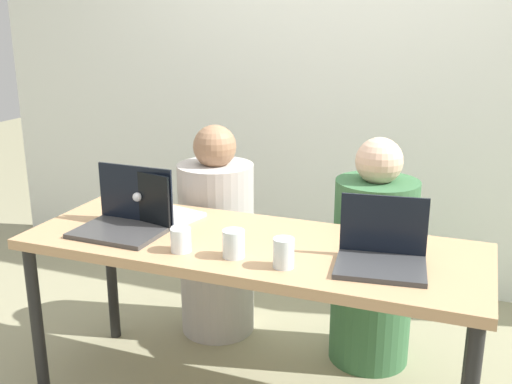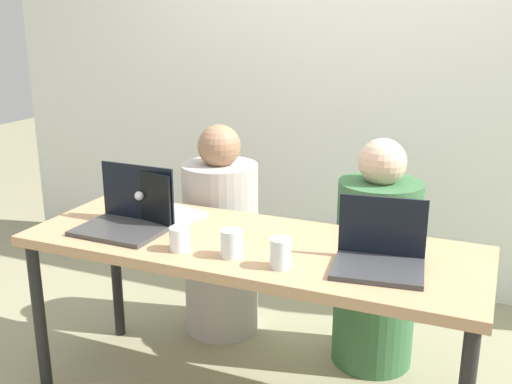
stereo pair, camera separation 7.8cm
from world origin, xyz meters
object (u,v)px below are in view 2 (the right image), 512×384
object	(u,v)px
water_glass_right	(280,255)
laptop_front_left	(127,216)
water_glass_left	(180,240)
laptop_front_right	(379,253)
water_glass_center	(232,245)
person_on_right	(376,267)
laptop_back_left	(156,207)
person_on_left	(221,242)

from	to	relation	value
water_glass_right	laptop_front_left	bearing A→B (deg)	170.38
water_glass_left	laptop_front_right	bearing A→B (deg)	10.60
water_glass_center	water_glass_right	xyz separation A→B (m)	(0.19, -0.02, 0.00)
laptop_front_left	person_on_right	bearing A→B (deg)	34.87
laptop_front_left	laptop_back_left	bearing A→B (deg)	77.50
person_on_left	laptop_front_left	distance (m)	0.68
person_on_left	water_glass_right	size ratio (longest dim) A/B	10.13
water_glass_center	water_glass_left	bearing A→B (deg)	-174.67
person_on_right	laptop_back_left	xyz separation A→B (m)	(-0.86, -0.44, 0.30)
laptop_front_left	water_glass_left	world-z (taller)	laptop_front_left
person_on_left	laptop_back_left	distance (m)	0.54
water_glass_right	laptop_front_right	bearing A→B (deg)	23.59
laptop_front_left	water_glass_left	distance (m)	0.33
water_glass_center	laptop_back_left	bearing A→B (deg)	151.96
water_glass_center	water_glass_left	size ratio (longest dim) A/B	1.14
laptop_front_right	water_glass_center	size ratio (longest dim) A/B	3.29
person_on_left	water_glass_center	world-z (taller)	person_on_left
person_on_left	water_glass_left	xyz separation A→B (m)	(0.19, -0.71, 0.29)
water_glass_center	water_glass_right	distance (m)	0.19
laptop_front_left	water_glass_left	xyz separation A→B (m)	(0.31, -0.12, -0.02)
laptop_back_left	laptop_front_right	size ratio (longest dim) A/B	1.10
laptop_front_left	water_glass_right	world-z (taller)	laptop_front_left
laptop_back_left	water_glass_center	distance (m)	0.54
laptop_front_left	laptop_front_right	bearing A→B (deg)	2.41
laptop_back_left	laptop_front_right	distance (m)	0.99
laptop_front_right	laptop_back_left	bearing A→B (deg)	164.54
person_on_right	laptop_front_right	distance (m)	0.66
laptop_front_right	water_glass_left	bearing A→B (deg)	-176.69
person_on_left	person_on_right	world-z (taller)	person_on_left
laptop_front_right	water_glass_right	size ratio (longest dim) A/B	3.17
person_on_left	water_glass_right	world-z (taller)	person_on_left
person_on_left	water_glass_left	size ratio (longest dim) A/B	12.02
water_glass_right	water_glass_left	bearing A→B (deg)	179.53
water_glass_right	laptop_back_left	bearing A→B (deg)	157.58
person_on_left	person_on_right	xyz separation A→B (m)	(0.77, 0.00, -0.00)
water_glass_right	water_glass_center	bearing A→B (deg)	173.42
laptop_back_left	laptop_front_left	xyz separation A→B (m)	(-0.04, -0.16, 0.00)
person_on_left	laptop_front_right	xyz separation A→B (m)	(0.89, -0.58, 0.30)
person_on_left	laptop_front_left	world-z (taller)	person_on_left
laptop_front_left	water_glass_center	bearing A→B (deg)	-9.19
person_on_left	water_glass_center	size ratio (longest dim) A/B	10.51
laptop_front_right	water_glass_left	distance (m)	0.72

